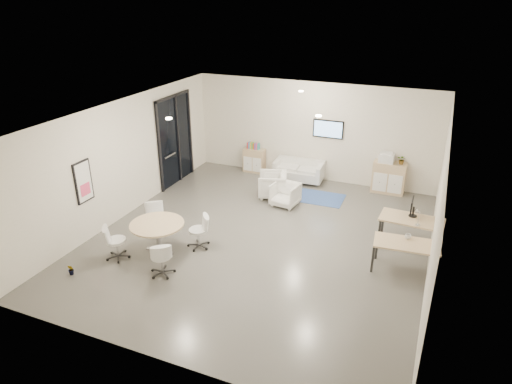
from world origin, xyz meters
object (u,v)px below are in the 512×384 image
object	(u,v)px
round_table	(157,227)
loveseat	(299,171)
armchair_right	(285,193)
sideboard_left	(254,160)
sideboard_right	(389,178)
desk_front	(406,246)
desk_rear	(412,222)
armchair_left	(272,184)

from	to	relation	value
round_table	loveseat	bearing A→B (deg)	73.09
armchair_right	round_table	bearing A→B (deg)	-110.38
sideboard_left	sideboard_right	bearing A→B (deg)	-0.58
loveseat	desk_front	xyz separation A→B (m)	(3.79, -4.22, 0.33)
sideboard_left	sideboard_right	size ratio (longest dim) A/B	0.84
round_table	desk_rear	bearing A→B (deg)	25.00
sideboard_right	desk_front	size ratio (longest dim) A/B	0.68
armchair_right	round_table	xyz separation A→B (m)	(-1.92, -3.65, 0.32)
desk_front	round_table	bearing A→B (deg)	-170.69
armchair_left	desk_rear	world-z (taller)	armchair_left
sideboard_right	armchair_left	bearing A→B (deg)	-152.42
armchair_right	sideboard_left	bearing A→B (deg)	138.40
desk_front	round_table	xyz separation A→B (m)	(-5.50, -1.41, 0.04)
loveseat	armchair_right	distance (m)	1.99
sideboard_right	desk_front	distance (m)	4.47
desk_front	armchair_right	bearing A→B (deg)	142.95
loveseat	armchair_left	distance (m)	1.58
sideboard_right	desk_front	xyz separation A→B (m)	(0.95, -4.36, 0.16)
loveseat	armchair_left	size ratio (longest dim) A/B	1.93
sideboard_right	round_table	bearing A→B (deg)	-128.30
round_table	sideboard_left	bearing A→B (deg)	89.66
desk_rear	desk_front	bearing A→B (deg)	-86.64
armchair_right	desk_rear	world-z (taller)	desk_rear
sideboard_right	armchair_left	xyz separation A→B (m)	(-3.21, -1.67, -0.07)
loveseat	armchair_right	world-z (taller)	armchair_right
loveseat	armchair_left	bearing A→B (deg)	-106.02
sideboard_right	loveseat	xyz separation A→B (m)	(-2.84, -0.14, -0.16)
sideboard_right	loveseat	distance (m)	2.85
sideboard_left	desk_rear	bearing A→B (deg)	-30.72
desk_front	loveseat	bearing A→B (deg)	126.93
desk_front	sideboard_left	bearing A→B (deg)	136.11
sideboard_left	armchair_right	distance (m)	2.87
sideboard_left	loveseat	bearing A→B (deg)	-6.35
sideboard_right	armchair_left	size ratio (longest dim) A/B	1.16
sideboard_left	desk_rear	world-z (taller)	sideboard_left
loveseat	round_table	world-z (taller)	round_table
sideboard_left	sideboard_right	xyz separation A→B (m)	(4.52, -0.05, 0.08)
sideboard_right	armchair_right	distance (m)	3.38
armchair_left	desk_front	xyz separation A→B (m)	(4.15, -2.69, 0.23)
sideboard_left	loveseat	world-z (taller)	sideboard_left
armchair_right	desk_rear	bearing A→B (deg)	-9.46
sideboard_left	desk_rear	distance (m)	6.36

